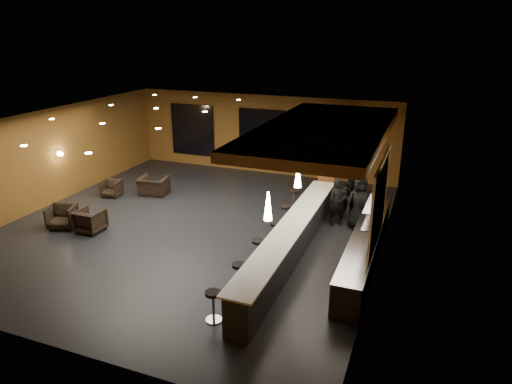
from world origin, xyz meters
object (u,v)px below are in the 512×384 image
(armchair_c, at_px, (111,188))
(armchair_d, at_px, (154,186))
(prep_counter, at_px, (365,248))
(bar_stool_5, at_px, (294,198))
(pendant_1, at_px, (298,175))
(staff_c, at_px, (359,203))
(bar_stool_0, at_px, (213,302))
(bar_stool_2, at_px, (258,248))
(pendant_0, at_px, (268,206))
(column, at_px, (329,159))
(staff_a, at_px, (337,202))
(pendant_2, at_px, (319,154))
(bar_counter, at_px, (291,242))
(bar_stool_1, at_px, (239,273))
(armchair_b, at_px, (90,221))
(bar_stool_3, at_px, (276,231))
(bar_stool_4, at_px, (286,214))
(armchair_a, at_px, (62,216))
(staff_b, at_px, (352,197))

(armchair_c, distance_m, armchair_d, 1.63)
(prep_counter, bearing_deg, bar_stool_5, 135.14)
(pendant_1, bearing_deg, bar_stool_5, 107.66)
(prep_counter, relative_size, staff_c, 3.32)
(prep_counter, xyz_separation_m, bar_stool_0, (-2.76, -3.98, 0.05))
(bar_stool_2, bearing_deg, bar_stool_5, 92.24)
(pendant_0, height_order, bar_stool_5, pendant_0)
(column, bearing_deg, staff_a, -67.69)
(pendant_0, height_order, pendant_2, same)
(bar_counter, height_order, pendant_1, pendant_1)
(bar_stool_1, bearing_deg, staff_c, 65.82)
(bar_counter, height_order, armchair_b, bar_counter)
(armchair_c, bearing_deg, prep_counter, -20.99)
(bar_counter, distance_m, bar_stool_5, 3.54)
(armchair_b, distance_m, bar_stool_2, 5.83)
(staff_a, xyz_separation_m, bar_stool_3, (-1.40, -2.19, -0.32))
(bar_stool_0, xyz_separation_m, bar_stool_1, (0.03, 1.40, -0.01))
(bar_counter, relative_size, armchair_c, 11.40)
(bar_stool_0, xyz_separation_m, bar_stool_4, (-0.05, 5.50, 0.00))
(pendant_1, relative_size, pendant_2, 1.00)
(pendant_1, height_order, armchair_a, pendant_1)
(staff_b, distance_m, bar_stool_1, 5.85)
(armchair_d, height_order, bar_stool_0, bar_stool_0)
(staff_b, bearing_deg, staff_c, -86.14)
(armchair_c, bearing_deg, pendant_2, -6.02)
(armchair_b, distance_m, bar_stool_1, 6.05)
(bar_stool_0, bearing_deg, bar_stool_2, 90.27)
(bar_stool_4, bearing_deg, pendant_1, -62.06)
(staff_a, height_order, bar_stool_0, staff_a)
(pendant_2, relative_size, staff_a, 0.43)
(staff_b, bearing_deg, bar_stool_2, -138.43)
(pendant_0, height_order, bar_stool_4, pendant_0)
(bar_counter, bearing_deg, armchair_d, 154.62)
(staff_b, xyz_separation_m, bar_stool_1, (-1.83, -5.55, -0.34))
(armchair_b, bearing_deg, armchair_a, 3.36)
(prep_counter, bearing_deg, bar_stool_0, -124.70)
(pendant_1, xyz_separation_m, staff_c, (1.45, 2.29, -1.45))
(bar_counter, xyz_separation_m, staff_a, (0.74, 2.79, 0.31))
(pendant_1, height_order, bar_stool_0, pendant_1)
(prep_counter, height_order, staff_c, staff_c)
(column, relative_size, pendant_0, 5.00)
(bar_counter, distance_m, armchair_a, 7.71)
(column, height_order, armchair_d, column)
(bar_stool_2, bearing_deg, prep_counter, 22.09)
(pendant_1, bearing_deg, pendant_2, 90.00)
(prep_counter, bearing_deg, armchair_c, 169.40)
(column, xyz_separation_m, staff_c, (1.45, -1.81, -0.85))
(staff_a, bearing_deg, pendant_2, 139.53)
(pendant_1, xyz_separation_m, armchair_c, (-8.07, 1.88, -2.03))
(bar_counter, relative_size, pendant_2, 11.43)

